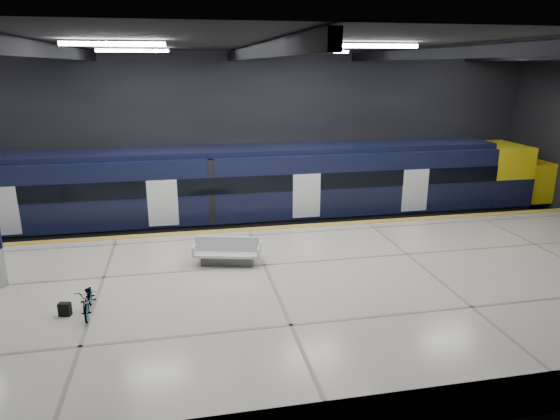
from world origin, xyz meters
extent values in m
plane|color=black|center=(0.00, 0.00, 0.00)|extent=(30.00, 30.00, 0.00)
cube|color=black|center=(0.00, 8.00, 4.00)|extent=(30.00, 0.10, 8.00)
cube|color=black|center=(0.00, -8.00, 4.00)|extent=(30.00, 0.10, 8.00)
cube|color=black|center=(0.00, 0.00, 8.00)|extent=(30.00, 16.00, 0.10)
cube|color=black|center=(-6.00, 0.00, 7.75)|extent=(0.25, 16.00, 0.40)
cube|color=black|center=(0.00, 0.00, 7.75)|extent=(0.25, 16.00, 0.40)
cube|color=black|center=(6.00, 0.00, 7.75)|extent=(0.25, 16.00, 0.40)
cube|color=white|center=(-4.00, -2.00, 7.88)|extent=(2.60, 0.18, 0.10)
cube|color=white|center=(3.00, -2.00, 7.88)|extent=(2.60, 0.18, 0.10)
cube|color=white|center=(-4.00, 4.00, 7.88)|extent=(2.60, 0.18, 0.10)
cube|color=white|center=(3.00, 4.00, 7.88)|extent=(2.60, 0.18, 0.10)
cube|color=white|center=(10.00, 4.00, 7.88)|extent=(2.60, 0.18, 0.10)
cube|color=beige|center=(0.00, -2.50, 0.55)|extent=(30.00, 11.00, 1.10)
cube|color=gold|center=(0.00, 2.75, 1.11)|extent=(30.00, 0.40, 0.01)
cube|color=gray|center=(0.00, 4.78, 0.08)|extent=(30.00, 0.08, 0.16)
cube|color=gray|center=(0.00, 6.22, 0.08)|extent=(30.00, 0.08, 0.16)
cube|color=black|center=(-0.29, 5.50, 0.55)|extent=(24.00, 2.58, 0.80)
cube|color=black|center=(-0.29, 5.50, 2.33)|extent=(24.00, 2.80, 2.75)
cube|color=black|center=(-0.29, 5.50, 3.82)|extent=(24.00, 2.30, 0.24)
cube|color=black|center=(-0.29, 4.09, 2.60)|extent=(24.00, 0.04, 0.70)
cube|color=white|center=(2.71, 4.08, 2.00)|extent=(1.20, 0.05, 1.90)
cube|color=yellow|center=(12.71, 5.50, 2.33)|extent=(2.00, 2.80, 2.75)
ellipsoid|color=yellow|center=(15.31, 5.50, 1.85)|extent=(3.60, 2.52, 1.90)
cube|color=black|center=(13.01, 5.50, 2.50)|extent=(1.60, 2.38, 0.80)
cube|color=#595B60|center=(-1.15, -0.67, 1.26)|extent=(1.75, 0.92, 0.31)
cube|color=silver|center=(-1.15, -0.67, 1.50)|extent=(2.24, 1.37, 0.08)
cube|color=silver|center=(-1.15, -0.67, 1.79)|extent=(2.05, 0.59, 0.52)
cube|color=silver|center=(-2.17, -0.41, 1.62)|extent=(0.28, 0.88, 0.31)
cube|color=silver|center=(-0.14, -0.92, 1.62)|extent=(0.28, 0.88, 0.31)
imported|color=#99999E|center=(-5.04, -3.34, 1.50)|extent=(0.63, 1.54, 0.79)
cube|color=black|center=(-5.64, -3.34, 1.28)|extent=(0.33, 0.24, 0.35)
camera|label=1|loc=(-2.47, -15.91, 7.35)|focal=32.00mm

